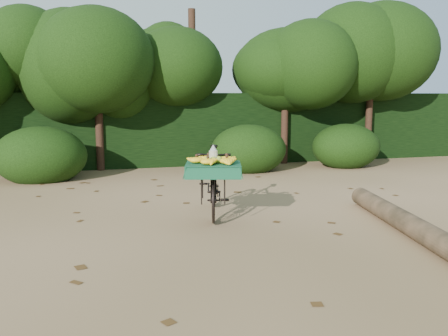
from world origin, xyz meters
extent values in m
plane|color=tan|center=(0.00, 0.00, 0.00)|extent=(80.00, 80.00, 0.00)
imported|color=black|center=(-0.27, 0.61, 0.50)|extent=(0.89, 1.74, 1.01)
cube|color=black|center=(-0.42, 0.03, 0.83)|extent=(0.46, 0.52, 0.03)
cube|color=#15512F|center=(-0.42, 0.03, 0.84)|extent=(0.86, 0.77, 0.01)
ellipsoid|color=olive|center=(-0.35, 0.01, 0.89)|extent=(0.10, 0.08, 0.11)
ellipsoid|color=olive|center=(-0.41, 0.09, 0.89)|extent=(0.10, 0.08, 0.11)
ellipsoid|color=olive|center=(-0.49, 0.05, 0.89)|extent=(0.10, 0.08, 0.11)
ellipsoid|color=olive|center=(-0.44, -0.03, 0.89)|extent=(0.10, 0.08, 0.11)
cylinder|color=#EAE5C6|center=(-0.42, 0.04, 0.94)|extent=(0.12, 0.12, 0.15)
cylinder|color=brown|center=(1.81, -1.23, 0.14)|extent=(0.98, 3.75, 0.27)
cube|color=black|center=(0.00, 6.30, 0.90)|extent=(26.00, 1.80, 1.80)
camera|label=1|loc=(-1.94, -6.00, 1.73)|focal=38.00mm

